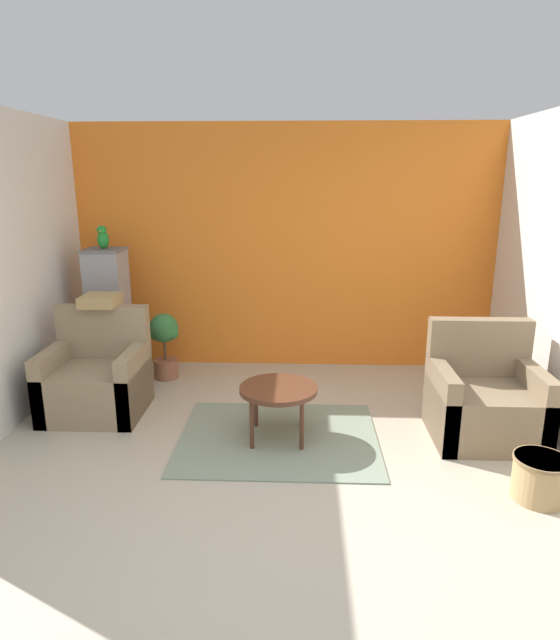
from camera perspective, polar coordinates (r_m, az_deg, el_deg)
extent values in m
plane|color=#B2A893|center=(3.55, -1.07, -21.45)|extent=(20.00, 20.00, 0.00)
cube|color=orange|center=(5.98, 0.61, 7.60)|extent=(4.72, 0.06, 2.68)
cube|color=silver|center=(5.10, -27.26, 4.64)|extent=(0.06, 3.04, 2.68)
cube|color=gray|center=(4.57, -0.23, -12.41)|extent=(1.64, 1.34, 0.01)
cylinder|color=#512D1E|center=(4.39, -0.23, -7.38)|extent=(0.64, 0.64, 0.04)
cylinder|color=#512D1E|center=(4.31, -3.03, -11.15)|extent=(0.04, 0.04, 0.42)
cylinder|color=#512D1E|center=(4.30, 2.34, -11.26)|extent=(0.04, 0.04, 0.42)
cylinder|color=#512D1E|center=(4.67, -2.58, -9.02)|extent=(0.04, 0.04, 0.42)
cylinder|color=#512D1E|center=(4.65, 2.34, -9.10)|extent=(0.04, 0.04, 0.42)
cube|color=#8E7A5B|center=(5.20, -19.03, -7.13)|extent=(0.85, 0.74, 0.45)
cube|color=#8E7A5B|center=(5.31, -18.31, -1.16)|extent=(0.85, 0.14, 0.50)
cube|color=#8E7A5B|center=(5.31, -22.83, -6.02)|extent=(0.12, 0.74, 0.62)
cube|color=#8E7A5B|center=(5.04, -15.20, -6.42)|extent=(0.12, 0.74, 0.62)
cube|color=#7A664C|center=(4.78, 21.01, -9.27)|extent=(0.85, 0.74, 0.45)
cube|color=#7A664C|center=(4.89, 20.43, -2.73)|extent=(0.85, 0.14, 0.50)
cube|color=#7A664C|center=(4.65, 16.77, -8.44)|extent=(0.12, 0.74, 0.62)
cube|color=#7A664C|center=(4.88, 25.23, -8.12)|extent=(0.12, 0.74, 0.62)
cube|color=slate|center=(6.16, -17.24, -5.35)|extent=(0.56, 0.56, 0.08)
cube|color=#939399|center=(5.96, -17.75, 0.82)|extent=(0.38, 0.38, 1.29)
cube|color=slate|center=(5.84, -18.27, 7.09)|extent=(0.39, 0.39, 0.03)
ellipsoid|color=#1E842D|center=(5.83, -18.35, 8.12)|extent=(0.11, 0.14, 0.18)
sphere|color=#1E842D|center=(5.80, -18.49, 9.08)|extent=(0.10, 0.10, 0.10)
cone|color=gold|center=(5.77, -18.64, 8.96)|extent=(0.04, 0.04, 0.04)
cone|color=#1E842D|center=(5.89, -18.12, 8.02)|extent=(0.06, 0.12, 0.15)
cylinder|color=brown|center=(5.94, -12.06, -5.09)|extent=(0.25, 0.25, 0.21)
cylinder|color=brown|center=(5.86, -12.18, -3.01)|extent=(0.03, 0.03, 0.25)
sphere|color=#337038|center=(5.80, -12.31, -0.84)|extent=(0.31, 0.31, 0.31)
sphere|color=#337038|center=(5.86, -13.00, -1.25)|extent=(0.18, 0.18, 0.18)
sphere|color=#337038|center=(5.77, -11.60, -1.28)|extent=(0.17, 0.17, 0.17)
cylinder|color=tan|center=(4.13, 25.95, -14.94)|extent=(0.35, 0.35, 0.30)
cylinder|color=olive|center=(4.07, 26.18, -13.22)|extent=(0.37, 0.37, 0.02)
cube|color=tan|center=(5.24, -18.58, 2.00)|extent=(0.33, 0.33, 0.10)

